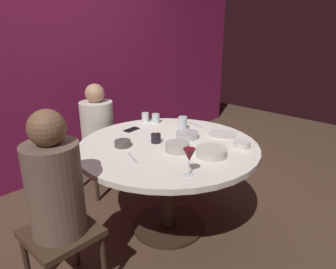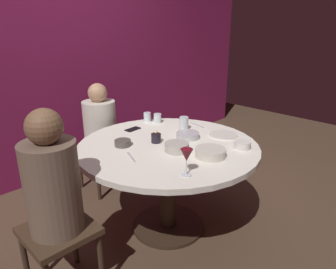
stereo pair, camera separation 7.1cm
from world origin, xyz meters
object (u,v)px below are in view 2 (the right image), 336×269
Objects in this scene: seated_diner_left at (53,187)px; candle_holder at (156,138)px; wine_glass at (187,156)px; bowl_sauce_side at (242,145)px; bowl_salad_center at (177,147)px; cup_by_left_diner at (147,117)px; cup_by_right_diner at (158,118)px; cup_near_candle at (184,123)px; cell_phone at (133,129)px; dining_table at (168,162)px; bowl_small_white at (210,153)px; dinner_plate at (223,135)px; bowl_serving_large at (188,135)px; seated_diner_back at (100,125)px; bowl_rice_portion at (123,143)px.

seated_diner_left is 13.18× the size of candle_holder.
wine_glass is (0.65, -0.45, 0.14)m from seated_diner_left.
bowl_salad_center is at bearing 142.10° from bowl_sauce_side.
seated_diner_left is 1.34m from cup_by_left_diner.
candle_holder is 1.06× the size of cup_by_right_diner.
wine_glass reaches higher than cup_near_candle.
cup_by_left_diner is (0.25, 0.09, 0.04)m from cell_phone.
seated_diner_left is at bearing 145.04° from wine_glass.
cell_phone is at bearing 86.84° from dining_table.
bowl_salad_center is 0.25m from bowl_small_white.
cup_near_candle reaches higher than cell_phone.
cup_near_candle is (0.32, -0.32, 0.05)m from cell_phone.
dinner_plate is 0.79m from cell_phone.
wine_glass is 1.26× the size of cell_phone.
bowl_serving_large is at bearing 145.17° from dinner_plate.
dining_table is at bearing -156.44° from cup_near_candle.
cup_by_left_diner reaches higher than bowl_sauce_side.
bowl_serving_large is 0.86× the size of bowl_small_white.
seated_diner_left is 8.72× the size of cell_phone.
seated_diner_back is 7.91× the size of cell_phone.
candle_holder is at bearing 6.03° from seated_diner_left.
seated_diner_left reaches higher than seated_diner_back.
wine_glass is 0.81m from dinner_plate.
seated_diner_back is 1.24m from dinner_plate.
wine_glass is at bearing -160.64° from dinner_plate.
wine_glass is 2.02× the size of cup_by_right_diner.
dining_table is 11.18× the size of bowl_rice_portion.
cup_near_candle is (0.40, 0.30, 0.03)m from bowl_salad_center.
bowl_salad_center is (0.88, -0.14, 0.04)m from seated_diner_left.
seated_diner_back is 1.45m from bowl_sauce_side.
bowl_small_white is 0.68m from bowl_rice_portion.
bowl_small_white is at bearing -83.22° from dining_table.
bowl_rice_portion is (-0.22, 0.37, -0.01)m from bowl_salad_center.
bowl_sauce_side is at bearing -166.56° from cell_phone.
cup_by_right_diner is at bearing 102.61° from dinner_plate.
bowl_small_white is 2.47× the size of cup_by_right_diner.
dining_table is 15.11× the size of candle_holder.
cell_phone is at bearing 178.95° from cup_by_right_diner.
bowl_small_white is (0.04, -1.33, 0.10)m from seated_diner_back.
seated_diner_back is 0.60m from cup_by_right_diner.
seated_diner_left is 1.10× the size of seated_diner_back.
bowl_salad_center is at bearing -59.50° from bowl_rice_portion.
dinner_plate is (0.75, 0.26, -0.12)m from wine_glass.
candle_holder is (0.90, 0.09, 0.04)m from seated_diner_left.
wine_glass is 1.16m from cup_by_left_diner.
cell_phone is (0.03, -0.49, 0.07)m from seated_diner_back.
bowl_salad_center is (-0.27, -0.13, 0.01)m from bowl_serving_large.
wine_glass is at bearing -179.65° from bowl_sauce_side.
cup_near_candle is at bearing 23.56° from dining_table.
bowl_sauce_side is at bearing -86.60° from cup_by_left_diner.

